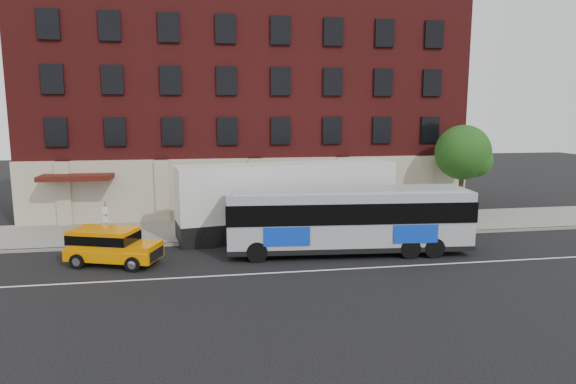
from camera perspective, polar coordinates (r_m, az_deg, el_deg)
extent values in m
plane|color=black|center=(22.25, -0.68, -9.62)|extent=(120.00, 120.00, 0.00)
cube|color=gray|center=(30.82, -3.24, -4.16)|extent=(60.00, 6.00, 0.15)
cube|color=gray|center=(27.93, -2.56, -5.56)|extent=(60.00, 0.25, 0.15)
cube|color=silver|center=(22.72, -0.88, -9.21)|extent=(60.00, 0.12, 0.01)
cube|color=#5C1615|center=(37.97, -4.67, 9.85)|extent=(30.00, 10.00, 15.00)
cube|color=#B9AD93|center=(33.22, -3.80, 0.44)|extent=(30.00, 0.35, 4.00)
cube|color=#46130C|center=(33.01, -23.04, 1.61)|extent=(4.20, 2.20, 0.30)
cube|color=#B9AD93|center=(34.12, -24.27, -0.12)|extent=(0.90, 0.55, 4.00)
cube|color=#B9AD93|center=(33.08, -14.18, 0.15)|extent=(0.90, 0.55, 4.00)
cube|color=#B9AD93|center=(33.12, -3.78, 0.42)|extent=(0.90, 0.55, 4.00)
cube|color=#B9AD93|center=(34.22, 6.26, 0.67)|extent=(0.90, 0.55, 4.00)
cube|color=#B9AD93|center=(36.30, 15.42, 0.87)|extent=(0.90, 0.55, 4.00)
cube|color=black|center=(34.00, -25.03, 6.25)|extent=(1.30, 0.20, 1.80)
cube|color=black|center=(33.24, -19.17, 6.55)|extent=(1.30, 0.20, 1.80)
cube|color=black|center=(32.84, -13.10, 6.79)|extent=(1.30, 0.20, 1.80)
cube|color=black|center=(32.80, -6.95, 6.96)|extent=(1.30, 0.20, 1.80)
cube|color=black|center=(33.14, -0.85, 7.05)|extent=(1.30, 0.20, 1.80)
cube|color=black|center=(33.84, 5.07, 7.05)|extent=(1.30, 0.20, 1.80)
cube|color=black|center=(34.88, 10.68, 6.99)|extent=(1.30, 0.20, 1.80)
cube|color=black|center=(36.23, 15.93, 6.88)|extent=(1.30, 0.20, 1.80)
cube|color=black|center=(34.04, -25.39, 11.63)|extent=(1.30, 0.20, 1.80)
cube|color=black|center=(33.28, -19.47, 12.06)|extent=(1.30, 0.20, 1.80)
cube|color=black|center=(32.88, -13.31, 12.37)|extent=(1.30, 0.20, 1.80)
cube|color=black|center=(32.84, -7.06, 12.55)|extent=(1.30, 0.20, 1.80)
cube|color=black|center=(33.18, -0.86, 12.58)|extent=(1.30, 0.20, 1.80)
cube|color=black|center=(33.88, 5.14, 12.47)|extent=(1.30, 0.20, 1.80)
cube|color=black|center=(34.92, 10.84, 12.25)|extent=(1.30, 0.20, 1.80)
cube|color=black|center=(36.26, 16.15, 11.93)|extent=(1.30, 0.20, 1.80)
cube|color=black|center=(34.38, -25.77, 16.95)|extent=(1.30, 0.20, 1.80)
cube|color=black|center=(33.62, -19.77, 17.50)|extent=(1.30, 0.20, 1.80)
cube|color=black|center=(33.22, -13.52, 17.88)|extent=(1.30, 0.20, 1.80)
cube|color=black|center=(33.19, -7.17, 18.07)|extent=(1.30, 0.20, 1.80)
cube|color=black|center=(33.53, -0.87, 18.04)|extent=(1.30, 0.20, 1.80)
cube|color=black|center=(34.22, 5.22, 17.83)|extent=(1.30, 0.20, 1.80)
cube|color=black|center=(35.25, 11.00, 17.44)|extent=(1.30, 0.20, 1.80)
cube|color=black|center=(36.58, 16.39, 16.94)|extent=(1.30, 0.20, 1.80)
cube|color=black|center=(33.85, -21.76, -0.71)|extent=(2.60, 0.15, 2.80)
cube|color=black|center=(33.08, -11.56, -0.46)|extent=(2.60, 0.15, 2.80)
cube|color=black|center=(33.39, -1.22, -0.19)|extent=(2.60, 0.15, 2.80)
cube|color=black|center=(34.74, 8.62, 0.08)|extent=(2.60, 0.15, 2.80)
cylinder|color=slate|center=(28.17, -20.10, -3.53)|extent=(0.07, 0.07, 2.50)
cube|color=white|center=(27.87, -20.24, -1.99)|extent=(0.30, 0.03, 0.40)
cube|color=white|center=(27.97, -20.19, -3.00)|extent=(0.30, 0.03, 0.35)
cylinder|color=#312218|center=(35.06, 19.15, -0.41)|extent=(0.32, 0.32, 3.00)
sphere|color=#174714|center=(34.72, 19.40, 4.31)|extent=(3.60, 3.60, 3.60)
sphere|color=#174714|center=(34.76, 20.69, 3.42)|extent=(2.20, 2.20, 2.20)
sphere|color=#174714|center=(34.82, 18.18, 3.72)|extent=(2.00, 2.00, 2.00)
cube|color=#A5A7AF|center=(25.44, 6.98, -3.06)|extent=(12.40, 3.50, 2.91)
cube|color=black|center=(25.76, 6.92, -6.00)|extent=(12.46, 3.56, 0.25)
cube|color=#A5A7AF|center=(25.17, 7.04, 0.29)|extent=(11.77, 3.15, 0.12)
cube|color=black|center=(25.35, 7.00, -1.99)|extent=(12.49, 3.59, 1.02)
cube|color=#0D39CB|center=(23.84, -0.13, -5.15)|extent=(2.24, 0.22, 0.92)
cube|color=#0D39CB|center=(27.56, 12.64, -3.41)|extent=(2.24, 0.22, 0.92)
cylinder|color=black|center=(24.11, -3.57, -6.88)|extent=(1.04, 0.39, 1.02)
cylinder|color=black|center=(26.34, -3.69, -5.50)|extent=(1.04, 0.39, 1.02)
cylinder|color=black|center=(25.42, 13.81, -6.30)|extent=(1.04, 0.39, 1.02)
cylinder|color=black|center=(27.53, 12.28, -5.05)|extent=(1.04, 0.39, 1.02)
cylinder|color=black|center=(25.83, 16.40, -6.16)|extent=(1.04, 0.39, 1.02)
cylinder|color=black|center=(27.92, 14.69, -4.94)|extent=(1.04, 0.39, 1.02)
cube|color=#FF8E00|center=(25.07, -19.29, -6.61)|extent=(4.58, 3.06, 0.53)
cube|color=#FF8E00|center=(25.13, -20.34, -4.97)|extent=(3.32, 2.59, 0.88)
cube|color=black|center=(25.12, -20.35, -4.87)|extent=(3.36, 2.63, 0.44)
cube|color=#FF8E00|center=(24.31, -16.31, -5.98)|extent=(1.80, 2.02, 0.26)
cube|color=black|center=(24.12, -14.81, -6.91)|extent=(0.51, 1.35, 0.49)
cylinder|color=black|center=(26.12, -23.67, -5.35)|extent=(0.40, 0.70, 0.67)
cylinder|color=black|center=(23.77, -17.36, -7.92)|extent=(0.75, 0.47, 0.71)
cylinder|color=silver|center=(23.77, -17.36, -7.92)|extent=(0.45, 0.38, 0.39)
cylinder|color=black|center=(25.26, -15.57, -6.84)|extent=(0.75, 0.47, 0.71)
cylinder|color=silver|center=(25.26, -15.57, -6.84)|extent=(0.45, 0.38, 0.39)
cylinder|color=black|center=(25.11, -22.97, -7.33)|extent=(0.75, 0.47, 0.71)
cylinder|color=silver|center=(25.11, -22.97, -7.33)|extent=(0.45, 0.38, 0.39)
cylinder|color=black|center=(26.52, -20.96, -6.35)|extent=(0.75, 0.47, 0.71)
cylinder|color=silver|center=(26.52, -20.96, -6.35)|extent=(0.45, 0.38, 0.39)
cube|color=black|center=(29.26, 0.00, -3.85)|extent=(12.98, 4.72, 1.17)
cube|color=white|center=(28.86, 0.00, 0.26)|extent=(12.98, 4.76, 3.08)
cylinder|color=black|center=(26.92, -8.78, -5.22)|extent=(1.10, 0.48, 1.06)
cylinder|color=black|center=(29.26, -9.68, -4.09)|extent=(1.10, 0.48, 1.06)
cylinder|color=black|center=(27.18, -6.14, -5.03)|extent=(1.10, 0.48, 1.06)
cylinder|color=black|center=(29.49, -7.23, -3.92)|extent=(1.10, 0.48, 1.06)
cylinder|color=black|center=(29.52, 7.23, -3.91)|extent=(1.10, 0.48, 1.06)
cylinder|color=black|center=(31.66, 5.26, -2.99)|extent=(1.10, 0.48, 1.06)
cylinder|color=black|center=(30.10, 9.41, -3.71)|extent=(1.10, 0.48, 1.06)
cylinder|color=black|center=(32.21, 7.32, -2.82)|extent=(1.10, 0.48, 1.06)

